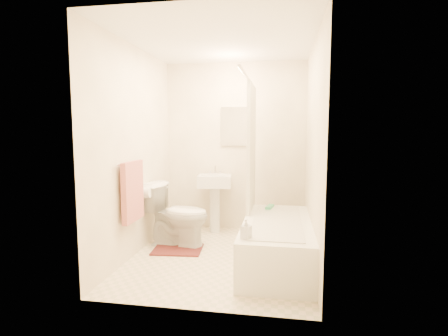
% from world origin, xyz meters
% --- Properties ---
extents(floor, '(2.40, 2.40, 0.00)m').
position_xyz_m(floor, '(0.00, 0.00, 0.00)').
color(floor, beige).
rests_on(floor, ground).
extents(ceiling, '(2.40, 2.40, 0.00)m').
position_xyz_m(ceiling, '(0.00, 0.00, 2.40)').
color(ceiling, white).
rests_on(ceiling, ground).
extents(wall_back, '(2.00, 0.02, 2.40)m').
position_xyz_m(wall_back, '(0.00, 1.20, 1.20)').
color(wall_back, beige).
rests_on(wall_back, ground).
extents(wall_left, '(0.02, 2.40, 2.40)m').
position_xyz_m(wall_left, '(-1.00, 0.00, 1.20)').
color(wall_left, beige).
rests_on(wall_left, ground).
extents(wall_right, '(0.02, 2.40, 2.40)m').
position_xyz_m(wall_right, '(1.00, 0.00, 1.20)').
color(wall_right, beige).
rests_on(wall_right, ground).
extents(mirror, '(0.40, 0.03, 0.55)m').
position_xyz_m(mirror, '(0.00, 1.18, 1.50)').
color(mirror, white).
rests_on(mirror, wall_back).
extents(curtain_rod, '(0.03, 1.70, 0.03)m').
position_xyz_m(curtain_rod, '(0.30, 0.10, 2.00)').
color(curtain_rod, silver).
rests_on(curtain_rod, wall_back).
extents(shower_curtain, '(0.04, 0.80, 1.55)m').
position_xyz_m(shower_curtain, '(0.30, 0.50, 1.22)').
color(shower_curtain, silver).
rests_on(shower_curtain, curtain_rod).
extents(towel_bar, '(0.02, 0.60, 0.02)m').
position_xyz_m(towel_bar, '(-0.96, -0.25, 1.10)').
color(towel_bar, silver).
rests_on(towel_bar, wall_left).
extents(towel, '(0.06, 0.45, 0.66)m').
position_xyz_m(towel, '(-0.93, -0.25, 0.78)').
color(towel, '#CC7266').
rests_on(towel, towel_bar).
extents(toilet_paper, '(0.11, 0.12, 0.12)m').
position_xyz_m(toilet_paper, '(-0.93, 0.12, 0.70)').
color(toilet_paper, white).
rests_on(toilet_paper, wall_left).
extents(toilet, '(0.84, 0.53, 0.78)m').
position_xyz_m(toilet, '(-0.60, 0.33, 0.39)').
color(toilet, white).
rests_on(toilet, floor).
extents(sink, '(0.50, 0.42, 0.89)m').
position_xyz_m(sink, '(-0.25, 0.95, 0.45)').
color(sink, silver).
rests_on(sink, floor).
extents(bathtub, '(0.72, 1.65, 0.46)m').
position_xyz_m(bathtub, '(0.64, -0.07, 0.23)').
color(bathtub, white).
rests_on(bathtub, floor).
extents(bath_mat, '(0.61, 0.48, 0.02)m').
position_xyz_m(bath_mat, '(-0.55, 0.14, 0.01)').
color(bath_mat, '#4C2622').
rests_on(bath_mat, floor).
extents(soap_bottle, '(0.11, 0.11, 0.18)m').
position_xyz_m(soap_bottle, '(0.37, -0.72, 0.55)').
color(soap_bottle, white).
rests_on(soap_bottle, bathtub).
extents(scrub_brush, '(0.11, 0.22, 0.04)m').
position_xyz_m(scrub_brush, '(0.53, 0.52, 0.48)').
color(scrub_brush, '#44B676').
rests_on(scrub_brush, bathtub).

